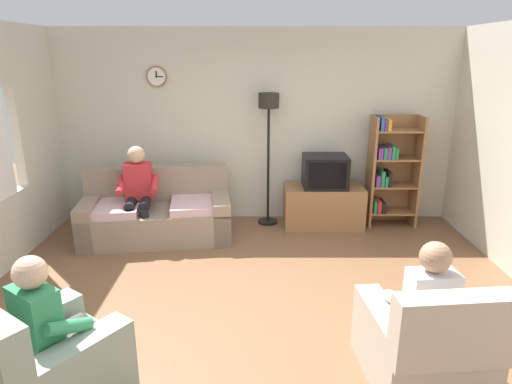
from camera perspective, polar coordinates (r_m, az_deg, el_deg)
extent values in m
plane|color=brown|center=(4.37, -0.08, -15.21)|extent=(12.00, 12.00, 0.00)
cube|color=beige|center=(6.42, -0.06, 8.40)|extent=(6.20, 0.12, 2.70)
cylinder|color=olive|center=(6.41, -12.70, 14.27)|extent=(0.28, 0.03, 0.28)
cylinder|color=white|center=(6.40, -12.73, 14.27)|extent=(0.24, 0.01, 0.24)
cube|color=black|center=(6.39, -12.76, 14.53)|extent=(0.02, 0.01, 0.09)
cube|color=black|center=(6.38, -12.38, 14.28)|extent=(0.11, 0.01, 0.01)
cube|color=beige|center=(6.52, -26.31, 7.20)|extent=(0.12, 1.10, 1.20)
cube|color=gray|center=(5.99, -12.66, -4.00)|extent=(1.99, 1.08, 0.42)
cube|color=gray|center=(6.19, -12.67, 1.09)|extent=(1.91, 0.45, 0.48)
cube|color=gray|center=(5.95, -4.61, -3.07)|extent=(0.33, 0.86, 0.56)
cube|color=gray|center=(6.11, -20.58, -3.61)|extent=(0.33, 0.86, 0.56)
cube|color=beige|center=(5.83, -7.97, -1.63)|extent=(0.68, 0.75, 0.10)
cube|color=beige|center=(5.93, -17.68, -1.98)|extent=(0.68, 0.75, 0.10)
cube|color=olive|center=(6.35, 8.56, -1.77)|extent=(1.10, 0.56, 0.58)
cube|color=black|center=(6.58, 8.25, -0.79)|extent=(1.10, 0.04, 0.03)
cube|color=black|center=(6.18, 8.80, 2.65)|extent=(0.60, 0.48, 0.44)
cube|color=black|center=(5.95, 9.14, 2.05)|extent=(0.50, 0.01, 0.36)
cube|color=olive|center=(6.39, 14.46, 2.52)|extent=(0.04, 0.36, 1.55)
cube|color=olive|center=(6.57, 19.88, 2.45)|extent=(0.04, 0.36, 1.55)
cube|color=olive|center=(6.63, 16.80, 2.87)|extent=(0.64, 0.02, 1.55)
cube|color=olive|center=(6.64, 16.77, -2.36)|extent=(0.60, 0.34, 0.02)
cube|color=#267F4C|center=(6.52, 14.78, -1.62)|extent=(0.04, 0.28, 0.18)
cube|color=red|center=(6.54, 15.27, -1.62)|extent=(0.05, 0.28, 0.17)
cube|color=black|center=(6.56, 15.78, -1.71)|extent=(0.05, 0.28, 0.15)
cube|color=olive|center=(6.52, 17.06, 0.84)|extent=(0.60, 0.34, 0.02)
cube|color=#72338C|center=(6.41, 15.12, 1.58)|extent=(0.06, 0.28, 0.16)
cube|color=#267F4C|center=(6.42, 15.66, 1.84)|extent=(0.05, 0.28, 0.22)
cube|color=#267F4C|center=(6.45, 16.10, 1.53)|extent=(0.04, 0.28, 0.15)
cube|color=black|center=(6.45, 16.51, 1.76)|extent=(0.04, 0.28, 0.20)
cube|color=olive|center=(6.43, 17.36, 4.16)|extent=(0.60, 0.34, 0.02)
cube|color=#72338C|center=(6.32, 15.40, 4.94)|extent=(0.06, 0.28, 0.15)
cube|color=#267F4C|center=(6.34, 15.96, 4.93)|extent=(0.05, 0.28, 0.15)
cube|color=#72338C|center=(6.35, 16.43, 4.98)|extent=(0.05, 0.28, 0.17)
cube|color=#267F4C|center=(6.37, 16.92, 5.01)|extent=(0.05, 0.28, 0.18)
cube|color=#267F4C|center=(6.38, 17.30, 4.93)|extent=(0.03, 0.28, 0.16)
cube|color=olive|center=(6.36, 17.68, 7.56)|extent=(0.60, 0.34, 0.02)
cube|color=#2D59A5|center=(6.25, 15.63, 8.57)|extent=(0.04, 0.28, 0.19)
cube|color=#72338C|center=(6.27, 16.01, 8.34)|extent=(0.03, 0.28, 0.14)
cube|color=gold|center=(6.28, 16.45, 8.36)|extent=(0.05, 0.28, 0.15)
cylinder|color=black|center=(6.47, 1.46, -3.81)|extent=(0.28, 0.28, 0.03)
cylinder|color=black|center=(6.22, 1.52, 3.39)|extent=(0.04, 0.04, 1.70)
cylinder|color=black|center=(6.06, 1.59, 11.67)|extent=(0.28, 0.28, 0.20)
cube|color=gray|center=(3.66, -24.72, -20.46)|extent=(1.14, 1.15, 0.40)
cube|color=gray|center=(3.85, -26.99, -17.33)|extent=(0.63, 0.77, 0.56)
cube|color=gray|center=(3.41, -21.83, -21.53)|extent=(0.63, 0.77, 0.56)
cube|color=#BCAD99|center=(3.76, 20.25, -18.79)|extent=(0.87, 0.91, 0.40)
cube|color=#BCAD99|center=(3.24, 23.93, -15.94)|extent=(0.81, 0.25, 0.50)
cube|color=#BCAD99|center=(3.62, 15.72, -18.31)|extent=(0.27, 0.81, 0.56)
cube|color=#BCAD99|center=(3.86, 24.47, -16.88)|extent=(0.27, 0.81, 0.56)
cube|color=red|center=(5.91, -14.93, 1.36)|extent=(0.36, 0.24, 0.48)
sphere|color=#D8AD8C|center=(5.82, -15.21, 4.65)|extent=(0.22, 0.22, 0.22)
cylinder|color=black|center=(5.79, -14.08, -1.40)|extent=(0.18, 0.39, 0.13)
cylinder|color=black|center=(5.81, -15.84, -1.46)|extent=(0.18, 0.39, 0.13)
cylinder|color=black|center=(5.71, -14.08, -4.67)|extent=(0.12, 0.12, 0.52)
cylinder|color=black|center=(5.73, -15.87, -4.72)|extent=(0.12, 0.12, 0.52)
cylinder|color=red|center=(5.80, -12.97, 0.99)|extent=(0.13, 0.34, 0.20)
cylinder|color=red|center=(5.85, -17.06, 0.82)|extent=(0.13, 0.34, 0.20)
cube|color=#338C59|center=(3.39, -26.47, -14.56)|extent=(0.39, 0.36, 0.48)
sphere|color=#D8AD8C|center=(3.24, -27.15, -9.18)|extent=(0.22, 0.22, 0.22)
cylinder|color=#4C4742|center=(3.66, -23.97, -16.20)|extent=(0.33, 0.38, 0.13)
cylinder|color=#4C4742|center=(3.52, -22.37, -17.36)|extent=(0.33, 0.38, 0.13)
cylinder|color=#4C4742|center=(3.85, -21.04, -17.89)|extent=(0.15, 0.15, 0.40)
cylinder|color=#4C4742|center=(3.73, -19.39, -19.03)|extent=(0.15, 0.15, 0.40)
cylinder|color=#338C59|center=(3.61, -26.66, -13.00)|extent=(0.27, 0.32, 0.20)
cylinder|color=#338C59|center=(3.28, -23.01, -15.63)|extent=(0.27, 0.32, 0.20)
cube|color=silver|center=(3.48, 21.41, -13.07)|extent=(0.36, 0.23, 0.48)
sphere|color=#A37A5B|center=(3.33, 22.00, -7.76)|extent=(0.22, 0.22, 0.22)
cylinder|color=black|center=(3.71, 18.38, -15.03)|extent=(0.16, 0.39, 0.13)
cylinder|color=black|center=(3.78, 20.97, -14.66)|extent=(0.16, 0.39, 0.13)
cylinder|color=black|center=(3.97, 16.97, -16.31)|extent=(0.12, 0.12, 0.40)
cylinder|color=black|center=(4.04, 19.43, -15.96)|extent=(0.12, 0.12, 0.40)
cylinder|color=silver|center=(3.48, 17.46, -12.98)|extent=(0.12, 0.34, 0.20)
cylinder|color=silver|center=(3.66, 23.69, -12.16)|extent=(0.12, 0.34, 0.20)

